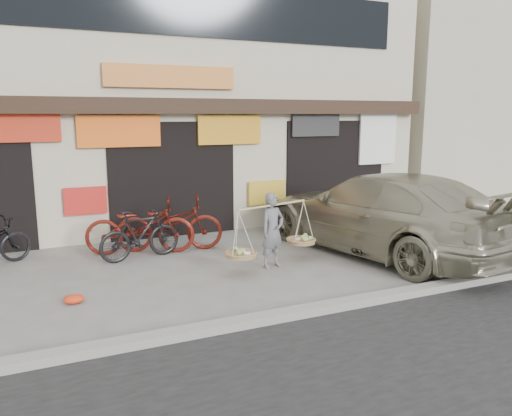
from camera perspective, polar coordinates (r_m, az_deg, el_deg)
name	(u,v)px	position (r m, az deg, el deg)	size (l,w,h in m)	color
ground	(227,278)	(8.94, -3.32, -8.03)	(70.00, 70.00, 0.00)	gray
kerb	(278,316)	(7.20, 2.50, -12.23)	(70.00, 0.25, 0.12)	gray
shophouse_block	(144,93)	(14.66, -12.69, 12.68)	(14.00, 6.32, 7.00)	beige
neighbor_east	(479,106)	(22.25, 24.11, 10.60)	(12.00, 7.00, 6.40)	#B2AC93
street_vendor	(273,234)	(9.41, 1.91, -2.98)	(2.03, 0.97, 1.42)	slate
bike_1	(140,235)	(10.22, -13.11, -2.98)	(0.47, 1.67, 1.01)	black
bike_2	(140,226)	(10.60, -13.09, -2.04)	(0.78, 2.23, 1.17)	#601810
bike_3	(170,224)	(10.73, -9.85, -1.77)	(0.78, 2.23, 1.17)	#601810
suv	(380,212)	(10.76, 13.94, -0.49)	(3.48, 6.16, 1.68)	#A29E83
red_bag	(74,299)	(8.28, -20.10, -9.73)	(0.31, 0.25, 0.14)	red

